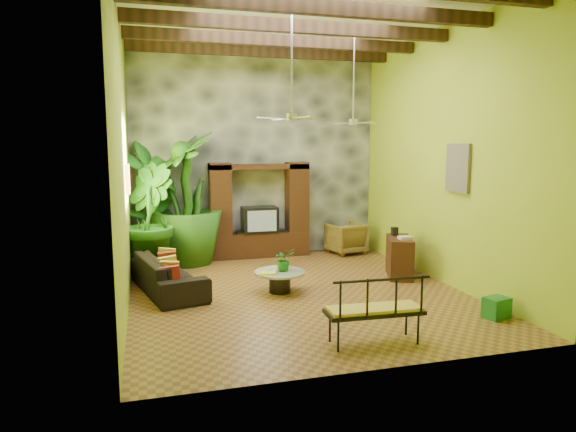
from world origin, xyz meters
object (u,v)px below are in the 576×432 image
object	(u,v)px
sofa	(168,274)
iron_bench	(377,307)
ceiling_fan_back	(353,112)
green_bin	(497,308)
side_console	(399,257)
tall_plant_a	(151,203)
tall_plant_b	(147,219)
tall_plant_c	(186,198)
entertainment_center	(259,217)
coffee_table	(280,279)
ceiling_fan_front	(292,105)
wicker_armchair	(346,238)

from	to	relation	value
sofa	iron_bench	size ratio (longest dim) A/B	1.65
iron_bench	ceiling_fan_back	bearing A→B (deg)	74.73
green_bin	ceiling_fan_back	bearing A→B (deg)	106.78
side_console	green_bin	xyz separation A→B (m)	(0.26, -2.76, -0.24)
tall_plant_a	side_console	distance (m)	5.63
tall_plant_b	sofa	bearing A→B (deg)	-76.60
tall_plant_b	tall_plant_c	world-z (taller)	tall_plant_c
side_console	tall_plant_c	bearing A→B (deg)	170.59
tall_plant_b	entertainment_center	bearing A→B (deg)	21.61
entertainment_center	side_console	xyz separation A→B (m)	(2.39, -2.66, -0.55)
coffee_table	tall_plant_b	bearing A→B (deg)	138.61
tall_plant_a	tall_plant_b	distance (m)	0.95
sofa	tall_plant_c	xyz separation A→B (m)	(0.53, 2.28, 1.18)
entertainment_center	tall_plant_a	xyz separation A→B (m)	(-2.55, -0.14, 0.45)
tall_plant_c	coffee_table	size ratio (longest dim) A/B	3.19
tall_plant_a	ceiling_fan_back	bearing A→B (deg)	-23.41
ceiling_fan_front	side_console	bearing A→B (deg)	18.76
tall_plant_c	coffee_table	world-z (taller)	tall_plant_c
tall_plant_b	coffee_table	distance (m)	3.26
sofa	entertainment_center	bearing A→B (deg)	-55.42
ceiling_fan_back	tall_plant_a	bearing A→B (deg)	156.59
side_console	green_bin	size ratio (longest dim) A/B	2.69
ceiling_fan_front	tall_plant_b	world-z (taller)	ceiling_fan_front
ceiling_fan_front	sofa	world-z (taller)	ceiling_fan_front
wicker_armchair	coffee_table	xyz separation A→B (m)	(-2.48, -2.89, -0.13)
ceiling_fan_back	tall_plant_b	distance (m)	4.88
sofa	coffee_table	world-z (taller)	sofa
tall_plant_c	side_console	xyz separation A→B (m)	(4.17, -2.42, -1.10)
tall_plant_b	tall_plant_c	xyz separation A→B (m)	(0.88, 0.81, 0.33)
ceiling_fan_front	tall_plant_c	distance (m)	4.12
coffee_table	side_console	world-z (taller)	side_console
wicker_armchair	tall_plant_a	bearing A→B (deg)	-12.55
tall_plant_c	iron_bench	bearing A→B (deg)	-69.71
ceiling_fan_front	sofa	bearing A→B (deg)	154.14
ceiling_fan_front	wicker_armchair	world-z (taller)	ceiling_fan_front
wicker_armchair	iron_bench	bearing A→B (deg)	60.51
ceiling_fan_front	sofa	distance (m)	3.86
tall_plant_c	side_console	world-z (taller)	tall_plant_c
tall_plant_a	side_console	xyz separation A→B (m)	(4.94, -2.51, -1.01)
ceiling_fan_back	side_console	bearing A→B (deg)	-42.26
coffee_table	tall_plant_c	bearing A→B (deg)	117.06
wicker_armchair	green_bin	bearing A→B (deg)	83.74
ceiling_fan_front	iron_bench	bearing A→B (deg)	-77.57
ceiling_fan_back	tall_plant_c	bearing A→B (deg)	153.31
side_console	entertainment_center	bearing A→B (deg)	152.70
wicker_armchair	entertainment_center	bearing A→B (deg)	-17.49
ceiling_fan_front	green_bin	distance (m)	4.70
entertainment_center	tall_plant_a	bearing A→B (deg)	-176.82
tall_plant_b	green_bin	world-z (taller)	tall_plant_b
sofa	tall_plant_c	distance (m)	2.62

